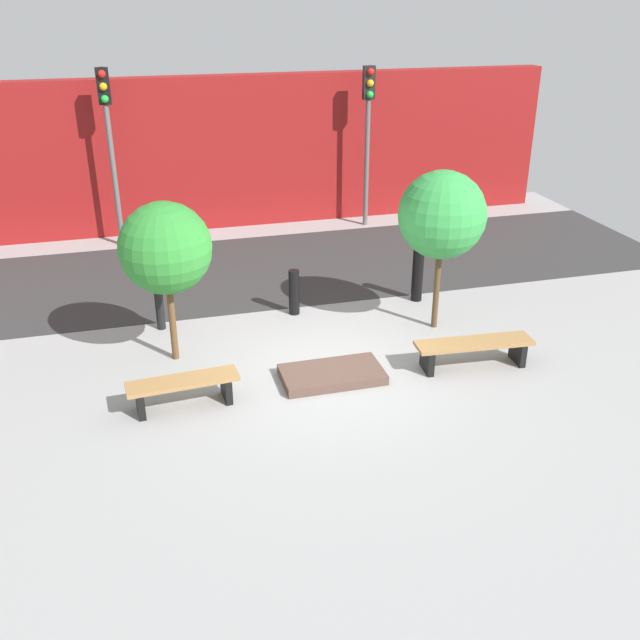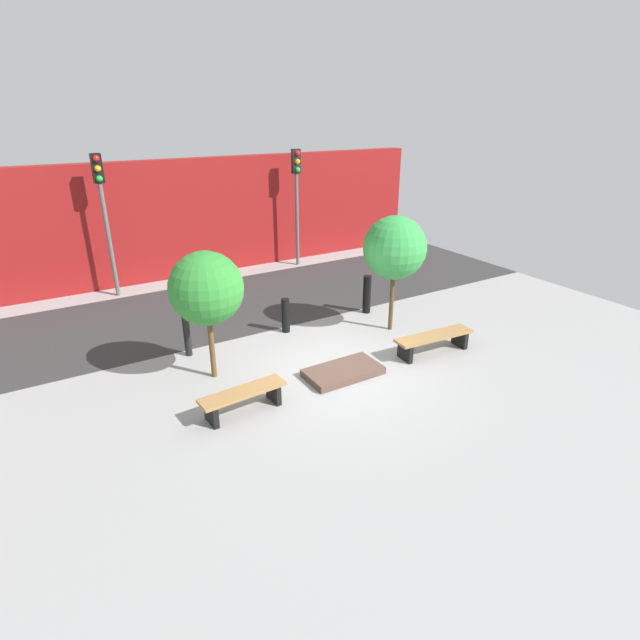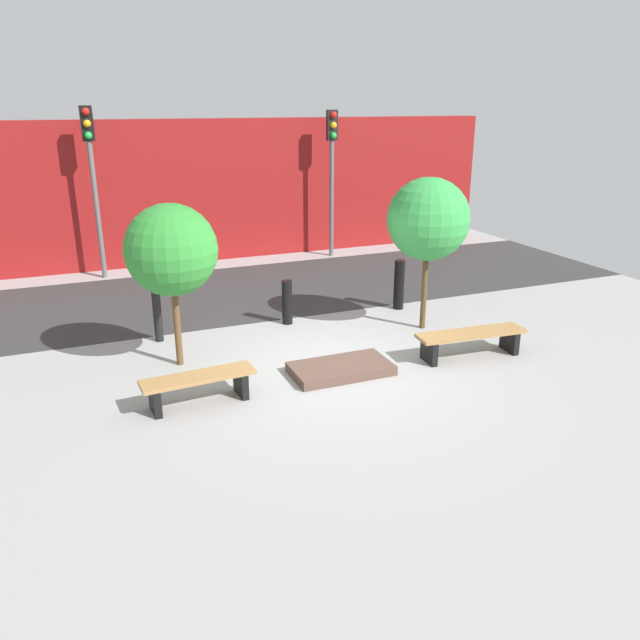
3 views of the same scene
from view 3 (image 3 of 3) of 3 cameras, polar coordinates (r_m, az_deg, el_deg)
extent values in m
plane|color=#989898|center=(10.25, 1.37, -4.37)|extent=(18.00, 18.00, 0.00)
cube|color=#313131|center=(14.48, -6.22, 2.73)|extent=(18.00, 4.38, 0.01)
cube|color=maroon|center=(17.36, -9.71, 11.58)|extent=(16.20, 0.50, 3.70)
cube|color=black|center=(9.04, -14.86, -7.11)|extent=(0.13, 0.43, 0.39)
cube|color=black|center=(9.33, -7.25, -5.73)|extent=(0.13, 0.43, 0.39)
cube|color=#9E7242|center=(9.07, -11.08, -5.14)|extent=(1.65, 0.54, 0.06)
cube|color=black|center=(10.54, 9.94, -2.82)|extent=(0.13, 0.46, 0.39)
cube|color=black|center=(11.32, 16.94, -1.81)|extent=(0.13, 0.46, 0.39)
cube|color=#9E7242|center=(10.83, 13.66, -1.19)|extent=(1.94, 0.59, 0.06)
cube|color=brown|center=(10.02, 1.92, -4.48)|extent=(1.59, 0.86, 0.15)
cylinder|color=brown|center=(10.37, -12.96, -0.05)|extent=(0.11, 0.11, 1.53)
sphere|color=#2E8530|center=(10.05, -13.46, 6.25)|extent=(1.46, 1.46, 1.46)
cylinder|color=#4E3921|center=(11.92, 9.52, 3.12)|extent=(0.11, 0.11, 1.69)
sphere|color=green|center=(11.64, 9.87, 9.07)|extent=(1.51, 1.51, 1.51)
cylinder|color=black|center=(11.56, -14.66, 0.68)|extent=(0.15, 0.15, 1.09)
cylinder|color=black|center=(12.13, -3.03, 1.63)|extent=(0.20, 0.20, 0.87)
cylinder|color=black|center=(13.09, 7.24, 3.22)|extent=(0.22, 0.22, 1.04)
cylinder|color=#5C5C5C|center=(16.00, -19.85, 10.69)|extent=(0.12, 0.12, 4.04)
cube|color=black|center=(15.87, -20.54, 16.48)|extent=(0.28, 0.16, 0.78)
sphere|color=red|center=(15.76, -20.64, 17.41)|extent=(0.17, 0.17, 0.17)
sphere|color=orange|center=(15.76, -20.52, 16.47)|extent=(0.17, 0.17, 0.17)
sphere|color=green|center=(15.77, -20.41, 15.54)|extent=(0.17, 0.17, 0.17)
cylinder|color=#5A5A5A|center=(17.39, 1.07, 12.22)|extent=(0.12, 0.12, 3.92)
cube|color=black|center=(17.27, 1.10, 17.39)|extent=(0.28, 0.16, 0.78)
sphere|color=red|center=(17.16, 1.26, 18.24)|extent=(0.17, 0.17, 0.17)
sphere|color=orange|center=(17.17, 1.25, 17.38)|extent=(0.17, 0.17, 0.17)
sphere|color=green|center=(17.18, 1.24, 16.51)|extent=(0.17, 0.17, 0.17)
camera|label=1|loc=(2.09, 127.51, 35.57)|focal=40.00mm
camera|label=2|loc=(1.88, -95.61, 33.23)|focal=28.00mm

